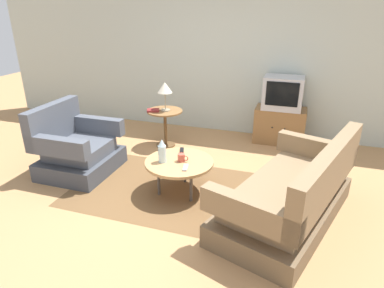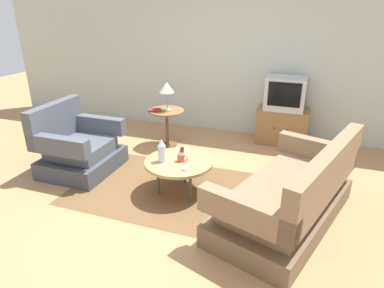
{
  "view_description": "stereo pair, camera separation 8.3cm",
  "coord_description": "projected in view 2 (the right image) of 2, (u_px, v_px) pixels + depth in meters",
  "views": [
    {
      "loc": [
        1.24,
        -3.21,
        2.14
      ],
      "look_at": [
        0.05,
        0.4,
        0.55
      ],
      "focal_mm": 31.22,
      "sensor_mm": 36.0,
      "label": 1
    },
    {
      "loc": [
        1.32,
        -3.18,
        2.14
      ],
      "look_at": [
        0.05,
        0.4,
        0.55
      ],
      "focal_mm": 31.22,
      "sensor_mm": 36.0,
      "label": 2
    }
  ],
  "objects": [
    {
      "name": "table_lamp",
      "position": [
        167.0,
        89.0,
        5.11
      ],
      "size": [
        0.23,
        0.23,
        0.45
      ],
      "color": "#9E937A",
      "rests_on": "side_table"
    },
    {
      "name": "mug",
      "position": [
        181.0,
        158.0,
        3.95
      ],
      "size": [
        0.13,
        0.09,
        0.09
      ],
      "color": "#B74C3D",
      "rests_on": "coffee_table"
    },
    {
      "name": "television",
      "position": [
        285.0,
        93.0,
        5.27
      ],
      "size": [
        0.61,
        0.45,
        0.52
      ],
      "color": "#B7B7BC",
      "rests_on": "tv_stand"
    },
    {
      "name": "tv_remote_dark",
      "position": [
        182.0,
        150.0,
        4.24
      ],
      "size": [
        0.09,
        0.15,
        0.02
      ],
      "rotation": [
        0.0,
        0.0,
        1.89
      ],
      "color": "black",
      "rests_on": "coffee_table"
    },
    {
      "name": "ground_plane",
      "position": [
        177.0,
        198.0,
        4.0
      ],
      "size": [
        16.0,
        16.0,
        0.0
      ],
      "primitive_type": "plane",
      "color": "#AD7F51"
    },
    {
      "name": "side_table",
      "position": [
        167.0,
        120.0,
        5.33
      ],
      "size": [
        0.56,
        0.56,
        0.6
      ],
      "color": "olive",
      "rests_on": "ground"
    },
    {
      "name": "armchair",
      "position": [
        78.0,
        149.0,
        4.58
      ],
      "size": [
        0.87,
        0.98,
        0.93
      ],
      "rotation": [
        0.0,
        0.0,
        -1.57
      ],
      "color": "#3E424B",
      "rests_on": "ground"
    },
    {
      "name": "book",
      "position": [
        155.0,
        110.0,
        5.22
      ],
      "size": [
        0.23,
        0.21,
        0.03
      ],
      "rotation": [
        0.0,
        0.0,
        0.4
      ],
      "color": "maroon",
      "rests_on": "side_table"
    },
    {
      "name": "coffee_table",
      "position": [
        179.0,
        163.0,
        3.99
      ],
      "size": [
        0.82,
        0.82,
        0.42
      ],
      "color": "tan",
      "rests_on": "ground"
    },
    {
      "name": "couch",
      "position": [
        290.0,
        197.0,
        3.45
      ],
      "size": [
        1.44,
        2.02,
        0.93
      ],
      "rotation": [
        0.0,
        0.0,
        1.25
      ],
      "color": "brown",
      "rests_on": "ground"
    },
    {
      "name": "tv_stand",
      "position": [
        282.0,
        126.0,
        5.49
      ],
      "size": [
        0.81,
        0.47,
        0.59
      ],
      "color": "olive",
      "rests_on": "ground"
    },
    {
      "name": "area_rug",
      "position": [
        179.0,
        191.0,
        4.14
      ],
      "size": [
        2.65,
        1.57,
        0.0
      ],
      "primitive_type": "cube",
      "color": "brown",
      "rests_on": "ground"
    },
    {
      "name": "tv_remote_silver",
      "position": [
        185.0,
        167.0,
        3.79
      ],
      "size": [
        0.07,
        0.16,
        0.02
      ],
      "rotation": [
        0.0,
        0.0,
        1.76
      ],
      "color": "#B2B2B7",
      "rests_on": "coffee_table"
    },
    {
      "name": "back_wall",
      "position": [
        231.0,
        55.0,
        5.67
      ],
      "size": [
        9.0,
        0.12,
        2.7
      ],
      "primitive_type": "cube",
      "color": "#B2BCB2",
      "rests_on": "ground"
    },
    {
      "name": "vase",
      "position": [
        162.0,
        151.0,
        3.9
      ],
      "size": [
        0.09,
        0.09,
        0.29
      ],
      "color": "silver",
      "rests_on": "coffee_table"
    }
  ]
}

